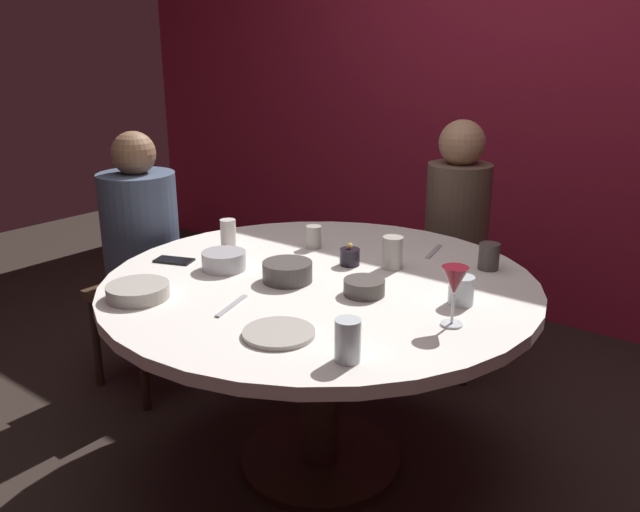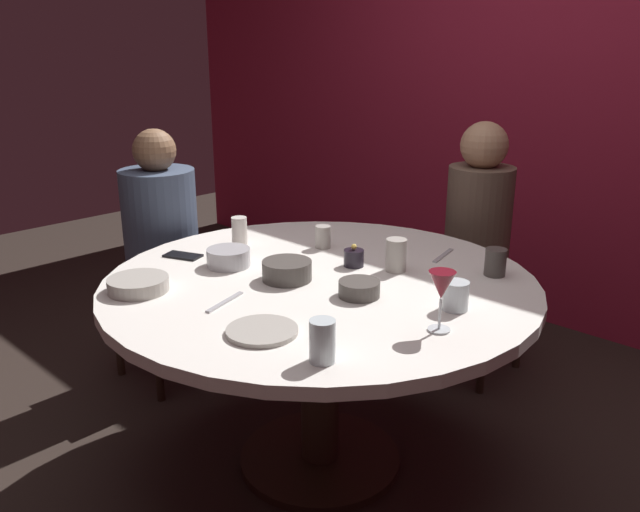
# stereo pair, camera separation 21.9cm
# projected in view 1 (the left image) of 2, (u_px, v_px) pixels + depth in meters

# --- Properties ---
(ground_plane) EXTENTS (8.00, 8.00, 0.00)m
(ground_plane) POSITION_uv_depth(u_px,v_px,m) (320.00, 461.00, 2.45)
(ground_plane) COLOR #2D231E
(back_wall) EXTENTS (6.00, 0.10, 2.60)m
(back_wall) POSITION_uv_depth(u_px,v_px,m) (535.00, 83.00, 3.44)
(back_wall) COLOR maroon
(back_wall) RESTS_ON ground
(dining_table) EXTENTS (1.48, 1.48, 0.74)m
(dining_table) POSITION_uv_depth(u_px,v_px,m) (320.00, 314.00, 2.26)
(dining_table) COLOR white
(dining_table) RESTS_ON ground
(seated_diner_left) EXTENTS (0.40, 0.40, 1.16)m
(seated_diner_left) POSITION_uv_depth(u_px,v_px,m) (141.00, 234.00, 2.80)
(seated_diner_left) COLOR #3F2D1E
(seated_diner_left) RESTS_ON ground
(seated_diner_back) EXTENTS (0.40, 0.40, 1.18)m
(seated_diner_back) POSITION_uv_depth(u_px,v_px,m) (457.00, 218.00, 3.00)
(seated_diner_back) COLOR #3F2D1E
(seated_diner_back) RESTS_ON ground
(candle_holder) EXTENTS (0.07, 0.07, 0.08)m
(candle_holder) POSITION_uv_depth(u_px,v_px,m) (349.00, 257.00, 2.34)
(candle_holder) COLOR black
(candle_holder) RESTS_ON dining_table
(wine_glass) EXTENTS (0.08, 0.08, 0.18)m
(wine_glass) POSITION_uv_depth(u_px,v_px,m) (454.00, 283.00, 1.81)
(wine_glass) COLOR silver
(wine_glass) RESTS_ON dining_table
(dinner_plate) EXTENTS (0.20, 0.20, 0.01)m
(dinner_plate) POSITION_uv_depth(u_px,v_px,m) (279.00, 333.00, 1.78)
(dinner_plate) COLOR #B2ADA3
(dinner_plate) RESTS_ON dining_table
(cell_phone) EXTENTS (0.16, 0.12, 0.01)m
(cell_phone) POSITION_uv_depth(u_px,v_px,m) (174.00, 260.00, 2.39)
(cell_phone) COLOR black
(cell_phone) RESTS_ON dining_table
(bowl_serving_large) EXTENTS (0.16, 0.16, 0.06)m
(bowl_serving_large) POSITION_uv_depth(u_px,v_px,m) (224.00, 261.00, 2.30)
(bowl_serving_large) COLOR #B7B7BC
(bowl_serving_large) RESTS_ON dining_table
(bowl_salad_center) EXTENTS (0.17, 0.17, 0.07)m
(bowl_salad_center) POSITION_uv_depth(u_px,v_px,m) (287.00, 272.00, 2.18)
(bowl_salad_center) COLOR #4C4742
(bowl_salad_center) RESTS_ON dining_table
(bowl_small_white) EXTENTS (0.13, 0.13, 0.05)m
(bowl_small_white) POSITION_uv_depth(u_px,v_px,m) (364.00, 287.00, 2.07)
(bowl_small_white) COLOR #4C4742
(bowl_small_white) RESTS_ON dining_table
(bowl_sauce_side) EXTENTS (0.20, 0.20, 0.05)m
(bowl_sauce_side) POSITION_uv_depth(u_px,v_px,m) (138.00, 291.00, 2.04)
(bowl_sauce_side) COLOR #B2ADA3
(bowl_sauce_side) RESTS_ON dining_table
(cup_near_candle) EXTENTS (0.07, 0.07, 0.11)m
(cup_near_candle) POSITION_uv_depth(u_px,v_px,m) (348.00, 340.00, 1.63)
(cup_near_candle) COLOR silver
(cup_near_candle) RESTS_ON dining_table
(cup_by_left_diner) EXTENTS (0.08, 0.08, 0.09)m
(cup_by_left_diner) POSITION_uv_depth(u_px,v_px,m) (461.00, 290.00, 1.99)
(cup_by_left_diner) COLOR silver
(cup_by_left_diner) RESTS_ON dining_table
(cup_by_right_diner) EXTENTS (0.06, 0.06, 0.11)m
(cup_by_right_diner) POSITION_uv_depth(u_px,v_px,m) (228.00, 233.00, 2.54)
(cup_by_right_diner) COLOR silver
(cup_by_right_diner) RESTS_ON dining_table
(cup_center_front) EXTENTS (0.07, 0.07, 0.10)m
(cup_center_front) POSITION_uv_depth(u_px,v_px,m) (489.00, 256.00, 2.29)
(cup_center_front) COLOR #4C4742
(cup_center_front) RESTS_ON dining_table
(cup_far_edge) EXTENTS (0.07, 0.07, 0.12)m
(cup_far_edge) POSITION_uv_depth(u_px,v_px,m) (393.00, 253.00, 2.30)
(cup_far_edge) COLOR #B2ADA3
(cup_far_edge) RESTS_ON dining_table
(cup_beside_wine) EXTENTS (0.06, 0.06, 0.09)m
(cup_beside_wine) POSITION_uv_depth(u_px,v_px,m) (314.00, 237.00, 2.53)
(cup_beside_wine) COLOR #B2ADA3
(cup_beside_wine) RESTS_ON dining_table
(fork_near_plate) EXTENTS (0.07, 0.18, 0.01)m
(fork_near_plate) POSITION_uv_depth(u_px,v_px,m) (232.00, 306.00, 1.98)
(fork_near_plate) COLOR #B7B7BC
(fork_near_plate) RESTS_ON dining_table
(knife_near_plate) EXTENTS (0.06, 0.18, 0.01)m
(knife_near_plate) POSITION_uv_depth(u_px,v_px,m) (434.00, 252.00, 2.49)
(knife_near_plate) COLOR #B7B7BC
(knife_near_plate) RESTS_ON dining_table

